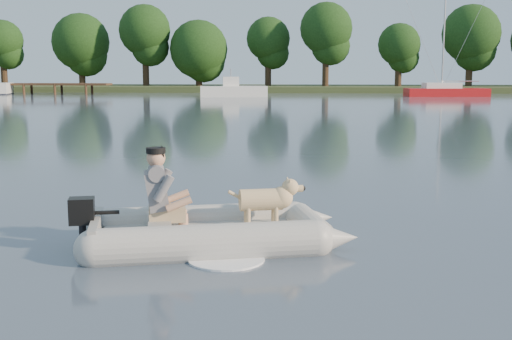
# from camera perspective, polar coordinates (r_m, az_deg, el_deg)

# --- Properties ---
(water) EXTENTS (160.00, 160.00, 0.00)m
(water) POSITION_cam_1_polar(r_m,az_deg,el_deg) (8.60, -3.86, -6.94)
(water) COLOR slate
(water) RESTS_ON ground
(shore_bank) EXTENTS (160.00, 12.00, 0.70)m
(shore_bank) POSITION_cam_1_polar(r_m,az_deg,el_deg) (70.24, 3.07, 7.21)
(shore_bank) COLOR #47512D
(shore_bank) RESTS_ON water
(dock) EXTENTS (18.00, 2.00, 1.04)m
(dock) POSITION_cam_1_polar(r_m,az_deg,el_deg) (66.06, -20.43, 6.80)
(dock) COLOR #4C331E
(dock) RESTS_ON water
(treeline) EXTENTS (75.85, 7.35, 9.27)m
(treeline) POSITION_cam_1_polar(r_m,az_deg,el_deg) (69.36, 4.32, 11.43)
(treeline) COLOR #332316
(treeline) RESTS_ON shore_bank
(dinghy) EXTENTS (5.60, 4.65, 1.42)m
(dinghy) POSITION_cam_1_polar(r_m,az_deg,el_deg) (8.63, -3.85, -2.71)
(dinghy) COLOR #9E9E99
(dinghy) RESTS_ON water
(man) EXTENTS (0.88, 0.80, 1.11)m
(man) POSITION_cam_1_polar(r_m,az_deg,el_deg) (8.60, -8.68, -1.55)
(man) COLOR slate
(man) RESTS_ON dinghy
(dog) EXTENTS (1.01, 0.56, 0.64)m
(dog) POSITION_cam_1_polar(r_m,az_deg,el_deg) (8.79, 0.45, -2.99)
(dog) COLOR tan
(dog) RESTS_ON dinghy
(outboard_motor) EXTENTS (0.49, 0.39, 0.81)m
(outboard_motor) POSITION_cam_1_polar(r_m,az_deg,el_deg) (8.69, -15.17, -4.89)
(outboard_motor) COLOR black
(outboard_motor) RESTS_ON dinghy
(motorboat) EXTENTS (6.24, 3.18, 2.52)m
(motorboat) POSITION_cam_1_polar(r_m,az_deg,el_deg) (56.01, -2.01, 7.70)
(motorboat) COLOR white
(motorboat) RESTS_ON water
(sailboat) EXTENTS (7.28, 2.85, 9.77)m
(sailboat) POSITION_cam_1_polar(r_m,az_deg,el_deg) (58.93, 16.50, 6.71)
(sailboat) COLOR #B01416
(sailboat) RESTS_ON water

